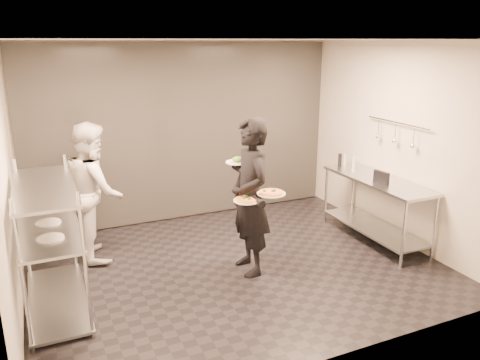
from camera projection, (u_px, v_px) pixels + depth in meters
name	position (u px, v px, depth m)	size (l,w,h in m)	color
room_shell	(203.00, 143.00, 6.63)	(5.00, 4.00, 2.80)	black
pass_rack	(50.00, 240.00, 4.94)	(0.60, 1.60, 1.50)	silver
prep_counter	(376.00, 198.00, 6.67)	(0.60, 1.80, 0.92)	silver
utensil_rail	(396.00, 134.00, 6.51)	(0.07, 1.20, 0.31)	silver
waiter	(250.00, 197.00, 5.65)	(0.71, 0.46, 1.94)	black
chef	(94.00, 191.00, 6.10)	(0.88, 0.69, 1.81)	beige
pizza_plate_near	(247.00, 200.00, 5.44)	(0.32, 0.32, 0.05)	silver
pizza_plate_far	(271.00, 193.00, 5.48)	(0.34, 0.34, 0.05)	silver
salad_plate	(238.00, 161.00, 5.74)	(0.29, 0.29, 0.07)	silver
pos_monitor	(381.00, 177.00, 6.34)	(0.05, 0.24, 0.17)	black
bottle_green	(354.00, 164.00, 6.94)	(0.06, 0.06, 0.22)	#94A194
bottle_clear	(345.00, 160.00, 7.27)	(0.06, 0.06, 0.18)	#94A194
bottle_dark	(340.00, 160.00, 7.23)	(0.06, 0.06, 0.20)	black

